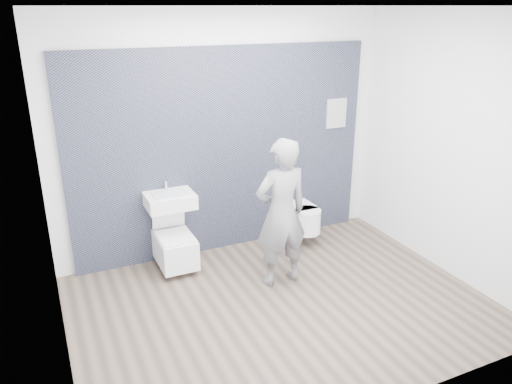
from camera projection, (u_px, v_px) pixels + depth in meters
name	position (u px, v px, depth m)	size (l,w,h in m)	color
ground	(281.00, 305.00, 4.98)	(4.00, 4.00, 0.00)	brown
room_shell	(285.00, 135.00, 4.37)	(4.00, 4.00, 4.00)	silver
tile_wall	(227.00, 245.00, 6.23)	(3.60, 0.06, 2.40)	black
washbasin	(170.00, 200.00, 5.46)	(0.52, 0.39, 0.39)	white
toilet_square	(175.00, 247.00, 5.58)	(0.39, 0.57, 0.76)	white
toilet_rounded	(303.00, 218.00, 6.20)	(0.33, 0.56, 0.31)	white
info_placard	(330.00, 225.00, 6.77)	(0.27, 0.03, 0.37)	silver
visitor	(281.00, 213.00, 5.13)	(0.58, 0.38, 1.59)	slate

